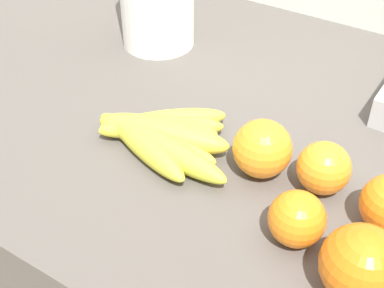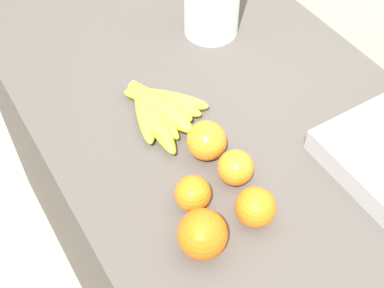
{
  "view_description": "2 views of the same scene",
  "coord_description": "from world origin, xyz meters",
  "views": [
    {
      "loc": [
        0.29,
        -0.58,
        1.35
      ],
      "look_at": [
        0.01,
        -0.14,
        0.93
      ],
      "focal_mm": 50.15,
      "sensor_mm": 36.0,
      "label": 1
    },
    {
      "loc": [
        0.61,
        -0.45,
        1.65
      ],
      "look_at": [
        0.08,
        -0.13,
        0.93
      ],
      "focal_mm": 48.61,
      "sensor_mm": 36.0,
      "label": 2
    }
  ],
  "objects": [
    {
      "name": "orange_front",
      "position": [
        0.16,
        -0.08,
        0.92
      ],
      "size": [
        0.07,
        0.07,
        0.07
      ],
      "primitive_type": "sphere",
      "color": "orange",
      "rests_on": "counter"
    },
    {
      "name": "banana_bunch",
      "position": [
        -0.05,
        -0.13,
        0.91
      ],
      "size": [
        0.22,
        0.17,
        0.04
      ],
      "color": "gold",
      "rests_on": "counter"
    },
    {
      "name": "wall_back",
      "position": [
        0.0,
        0.4,
        0.65
      ],
      "size": [
        1.91,
        0.06,
        1.3
      ],
      "primitive_type": "cube",
      "color": "silver",
      "rests_on": "ground"
    },
    {
      "name": "orange_right",
      "position": [
        0.25,
        -0.21,
        0.93
      ],
      "size": [
        0.08,
        0.08,
        0.08
      ],
      "primitive_type": "sphere",
      "color": "orange",
      "rests_on": "counter"
    },
    {
      "name": "orange_far_right",
      "position": [
        0.25,
        -0.1,
        0.92
      ],
      "size": [
        0.07,
        0.07,
        0.07
      ],
      "primitive_type": "sphere",
      "color": "orange",
      "rests_on": "counter"
    },
    {
      "name": "counter",
      "position": [
        0.0,
        0.0,
        0.44
      ],
      "size": [
        1.51,
        0.73,
        0.89
      ],
      "primitive_type": "cube",
      "color": "#514C47",
      "rests_on": "ground"
    },
    {
      "name": "orange_center",
      "position": [
        0.17,
        -0.18,
        0.92
      ],
      "size": [
        0.06,
        0.06,
        0.06
      ],
      "primitive_type": "sphere",
      "color": "orange",
      "rests_on": "counter"
    },
    {
      "name": "orange_back_right",
      "position": [
        0.09,
        -0.1,
        0.93
      ],
      "size": [
        0.08,
        0.08,
        0.08
      ],
      "primitive_type": "sphere",
      "color": "orange",
      "rests_on": "counter"
    }
  ]
}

